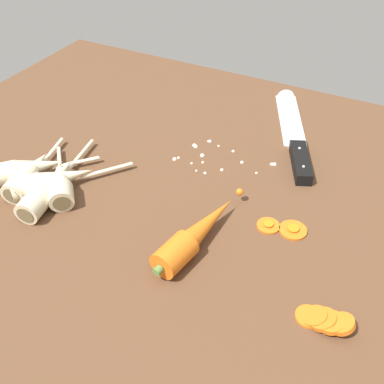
{
  "coord_description": "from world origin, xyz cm",
  "views": [
    {
      "loc": [
        25.68,
        -52.17,
        49.08
      ],
      "look_at": [
        0.0,
        -2.0,
        1.5
      ],
      "focal_mm": 42.0,
      "sensor_mm": 36.0,
      "label": 1
    }
  ],
  "objects_px": {
    "parsnip_outer": "(29,174)",
    "parsnip_mid_left": "(28,169)",
    "whole_carrot": "(196,234)",
    "carrot_slice_stack": "(323,320)",
    "parsnip_mid_right": "(53,181)",
    "carrot_slice_stray_mid": "(268,225)",
    "carrot_slice_stray_near": "(293,229)",
    "parsnip_front": "(60,182)",
    "parsnip_back": "(50,186)",
    "chefs_knife": "(293,128)"
  },
  "relations": [
    {
      "from": "chefs_knife",
      "to": "whole_carrot",
      "type": "distance_m",
      "value": 0.37
    },
    {
      "from": "whole_carrot",
      "to": "carrot_slice_stack",
      "type": "xyz_separation_m",
      "value": [
        0.2,
        -0.05,
        -0.01
      ]
    },
    {
      "from": "parsnip_outer",
      "to": "carrot_slice_stack",
      "type": "bearing_deg",
      "value": -5.36
    },
    {
      "from": "parsnip_mid_left",
      "to": "carrot_slice_stack",
      "type": "bearing_deg",
      "value": -6.2
    },
    {
      "from": "whole_carrot",
      "to": "parsnip_mid_right",
      "type": "relative_size",
      "value": 1.2
    },
    {
      "from": "parsnip_outer",
      "to": "carrot_slice_stray_mid",
      "type": "distance_m",
      "value": 0.41
    },
    {
      "from": "parsnip_mid_right",
      "to": "whole_carrot",
      "type": "bearing_deg",
      "value": -0.77
    },
    {
      "from": "parsnip_front",
      "to": "parsnip_mid_left",
      "type": "height_order",
      "value": "same"
    },
    {
      "from": "chefs_knife",
      "to": "parsnip_outer",
      "type": "relative_size",
      "value": 1.81
    },
    {
      "from": "whole_carrot",
      "to": "carrot_slice_stray_near",
      "type": "xyz_separation_m",
      "value": [
        0.12,
        0.09,
        -0.02
      ]
    },
    {
      "from": "chefs_knife",
      "to": "carrot_slice_stray_mid",
      "type": "relative_size",
      "value": 9.19
    },
    {
      "from": "whole_carrot",
      "to": "parsnip_mid_right",
      "type": "xyz_separation_m",
      "value": [
        -0.27,
        0.0,
        -0.0
      ]
    },
    {
      "from": "carrot_slice_stack",
      "to": "carrot_slice_stray_near",
      "type": "distance_m",
      "value": 0.16
    },
    {
      "from": "whole_carrot",
      "to": "carrot_slice_stray_near",
      "type": "distance_m",
      "value": 0.15
    },
    {
      "from": "parsnip_back",
      "to": "carrot_slice_stack",
      "type": "bearing_deg",
      "value": -4.78
    },
    {
      "from": "parsnip_front",
      "to": "carrot_slice_stray_mid",
      "type": "height_order",
      "value": "parsnip_front"
    },
    {
      "from": "chefs_knife",
      "to": "carrot_slice_stray_near",
      "type": "relative_size",
      "value": 7.74
    },
    {
      "from": "carrot_slice_stray_near",
      "to": "parsnip_mid_right",
      "type": "bearing_deg",
      "value": -167.15
    },
    {
      "from": "parsnip_mid_left",
      "to": "carrot_slice_stray_mid",
      "type": "height_order",
      "value": "parsnip_mid_left"
    },
    {
      "from": "parsnip_mid_right",
      "to": "parsnip_back",
      "type": "xyz_separation_m",
      "value": [
        0.01,
        -0.01,
        -0.0
      ]
    },
    {
      "from": "whole_carrot",
      "to": "carrot_slice_stack",
      "type": "height_order",
      "value": "whole_carrot"
    },
    {
      "from": "whole_carrot",
      "to": "parsnip_mid_left",
      "type": "distance_m",
      "value": 0.33
    },
    {
      "from": "parsnip_back",
      "to": "parsnip_outer",
      "type": "distance_m",
      "value": 0.05
    },
    {
      "from": "chefs_knife",
      "to": "carrot_slice_stray_mid",
      "type": "height_order",
      "value": "chefs_knife"
    },
    {
      "from": "whole_carrot",
      "to": "parsnip_back",
      "type": "xyz_separation_m",
      "value": [
        -0.27,
        -0.01,
        -0.0
      ]
    },
    {
      "from": "parsnip_mid_right",
      "to": "carrot_slice_stack",
      "type": "height_order",
      "value": "parsnip_mid_right"
    },
    {
      "from": "parsnip_outer",
      "to": "carrot_slice_stack",
      "type": "relative_size",
      "value": 2.49
    },
    {
      "from": "parsnip_mid_left",
      "to": "carrot_slice_stack",
      "type": "distance_m",
      "value": 0.54
    },
    {
      "from": "parsnip_front",
      "to": "carrot_slice_stack",
      "type": "distance_m",
      "value": 0.46
    },
    {
      "from": "parsnip_front",
      "to": "parsnip_back",
      "type": "bearing_deg",
      "value": -116.72
    },
    {
      "from": "chefs_knife",
      "to": "whole_carrot",
      "type": "xyz_separation_m",
      "value": [
        -0.03,
        -0.37,
        0.01
      ]
    },
    {
      "from": "parsnip_mid_right",
      "to": "parsnip_back",
      "type": "relative_size",
      "value": 0.78
    },
    {
      "from": "parsnip_mid_right",
      "to": "carrot_slice_stray_mid",
      "type": "relative_size",
      "value": 4.95
    },
    {
      "from": "carrot_slice_stack",
      "to": "parsnip_back",
      "type": "bearing_deg",
      "value": 175.22
    },
    {
      "from": "whole_carrot",
      "to": "parsnip_outer",
      "type": "distance_m",
      "value": 0.32
    },
    {
      "from": "parsnip_back",
      "to": "parsnip_outer",
      "type": "height_order",
      "value": "same"
    },
    {
      "from": "parsnip_outer",
      "to": "parsnip_mid_left",
      "type": "bearing_deg",
      "value": 144.27
    },
    {
      "from": "parsnip_front",
      "to": "carrot_slice_stray_near",
      "type": "height_order",
      "value": "parsnip_front"
    },
    {
      "from": "parsnip_front",
      "to": "parsnip_mid_left",
      "type": "bearing_deg",
      "value": 177.97
    },
    {
      "from": "carrot_slice_stray_near",
      "to": "chefs_knife",
      "type": "bearing_deg",
      "value": 107.59
    },
    {
      "from": "whole_carrot",
      "to": "parsnip_front",
      "type": "xyz_separation_m",
      "value": [
        -0.26,
        0.01,
        -0.0
      ]
    },
    {
      "from": "chefs_knife",
      "to": "parsnip_back",
      "type": "bearing_deg",
      "value": -128.25
    },
    {
      "from": "whole_carrot",
      "to": "parsnip_outer",
      "type": "relative_size",
      "value": 1.17
    },
    {
      "from": "carrot_slice_stray_near",
      "to": "parsnip_front",
      "type": "bearing_deg",
      "value": -167.13
    },
    {
      "from": "chefs_knife",
      "to": "parsnip_mid_right",
      "type": "bearing_deg",
      "value": -129.77
    },
    {
      "from": "carrot_slice_stack",
      "to": "parsnip_front",
      "type": "bearing_deg",
      "value": 173.13
    },
    {
      "from": "parsnip_mid_left",
      "to": "carrot_slice_stray_near",
      "type": "height_order",
      "value": "parsnip_mid_left"
    },
    {
      "from": "parsnip_back",
      "to": "whole_carrot",
      "type": "bearing_deg",
      "value": 2.07
    },
    {
      "from": "parsnip_mid_left",
      "to": "parsnip_mid_right",
      "type": "height_order",
      "value": "same"
    },
    {
      "from": "whole_carrot",
      "to": "parsnip_front",
      "type": "height_order",
      "value": "whole_carrot"
    }
  ]
}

